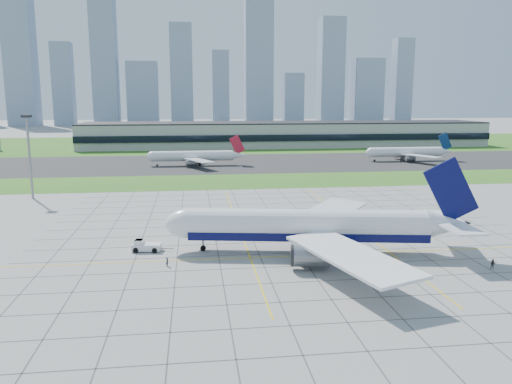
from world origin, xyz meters
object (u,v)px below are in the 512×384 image
Objects in this scene: crew_near at (167,262)px; distant_jet_1 at (194,156)px; light_mast at (29,146)px; pushback_tug at (145,246)px; airliner at (309,227)px; crew_far at (493,264)px; distant_jet_2 at (407,152)px.

distant_jet_1 is at bearing 12.78° from crew_near.
pushback_tug is (39.52, -59.97, -15.14)m from light_mast.
distant_jet_1 is at bearing 108.82° from airliner.
light_mast reaches higher than crew_far.
light_mast is 89.05m from distant_jet_1.
crew_near is 0.04× the size of distant_jet_2.
light_mast is 73.40m from pushback_tug.
pushback_tug is 4.92× the size of crew_near.
airliner reaches higher than distant_jet_1.
pushback_tug is 0.20× the size of distant_jet_1.
crew_near is (-27.73, -5.21, -4.43)m from airliner.
airliner is (72.11, -64.95, -10.89)m from light_mast.
airliner is at bearing 1.00° from pushback_tug.
distant_jet_1 and distant_jet_2 have the same top height.
crew_far is at bearing -37.60° from light_mast.
pushback_tug is 133.21m from distant_jet_1.
crew_near is 0.04× the size of distant_jet_1.
light_mast is 14.82× the size of crew_near.
crew_near is (44.38, -70.16, -15.32)m from light_mast.
distant_jet_1 is (5.58, 142.94, 3.62)m from crew_near.
distant_jet_1 is at bearing -177.35° from distant_jet_2.
pushback_tug is (-32.58, 4.98, -4.25)m from airliner.
light_mast is at bearing -153.45° from distant_jet_2.
airliner is 1.44× the size of distant_jet_2.
airliner is at bearing -120.30° from distant_jet_2.
airliner reaches higher than crew_near.
distant_jet_2 is (115.90, 137.62, 3.45)m from pushback_tug.
distant_jet_2 is (83.32, 142.61, -0.80)m from airliner.
crew_near is at bearing -54.81° from pushback_tug.
airliner reaches higher than distant_jet_2.
distant_jet_2 is at bearing 26.55° from light_mast.
airliner is 35.54× the size of crew_near.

